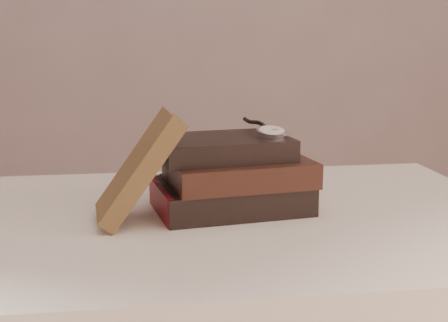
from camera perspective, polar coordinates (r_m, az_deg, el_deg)
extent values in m
cube|color=white|center=(0.93, -3.61, -6.17)|extent=(1.00, 0.60, 0.04)
cube|color=white|center=(0.95, -3.57, -9.62)|extent=(0.88, 0.49, 0.08)
cube|color=black|center=(0.95, 0.60, -3.20)|extent=(0.24, 0.18, 0.04)
cube|color=beige|center=(0.95, 0.76, -3.18)|extent=(0.23, 0.17, 0.03)
cube|color=gold|center=(0.95, -6.04, -3.32)|extent=(0.01, 0.01, 0.04)
cube|color=maroon|center=(0.92, -5.72, -3.67)|extent=(0.03, 0.14, 0.04)
cube|color=black|center=(0.94, 1.38, -0.96)|extent=(0.22, 0.17, 0.04)
cube|color=beige|center=(0.94, 1.54, -0.94)|extent=(0.22, 0.16, 0.03)
cube|color=gold|center=(0.93, -4.91, -1.07)|extent=(0.01, 0.01, 0.04)
cube|color=black|center=(0.94, -0.09, 1.22)|extent=(0.21, 0.16, 0.03)
cube|color=beige|center=(0.94, 0.07, 1.23)|extent=(0.20, 0.15, 0.03)
cube|color=gold|center=(0.94, -5.93, 1.13)|extent=(0.01, 0.01, 0.03)
cube|color=#44301A|center=(0.88, -7.66, -0.61)|extent=(0.13, 0.12, 0.16)
cylinder|color=silver|center=(0.94, 4.35, 2.55)|extent=(0.05, 0.05, 0.02)
cylinder|color=white|center=(0.93, 4.35, 2.80)|extent=(0.04, 0.04, 0.01)
torus|color=silver|center=(0.93, 4.35, 2.77)|extent=(0.05, 0.05, 0.01)
cylinder|color=silver|center=(0.96, 3.78, 2.79)|extent=(0.01, 0.01, 0.01)
cube|color=black|center=(0.94, 4.23, 2.90)|extent=(0.00, 0.01, 0.00)
cube|color=black|center=(0.94, 4.62, 2.86)|extent=(0.01, 0.00, 0.00)
sphere|color=black|center=(0.97, 3.69, 3.17)|extent=(0.01, 0.01, 0.01)
sphere|color=black|center=(0.98, 3.45, 3.34)|extent=(0.01, 0.01, 0.01)
sphere|color=black|center=(0.99, 3.22, 3.46)|extent=(0.01, 0.01, 0.01)
sphere|color=black|center=(1.00, 2.99, 3.52)|extent=(0.01, 0.01, 0.01)
sphere|color=black|center=(1.01, 2.76, 3.53)|extent=(0.01, 0.01, 0.01)
sphere|color=black|center=(1.02, 2.54, 3.54)|extent=(0.01, 0.01, 0.01)
sphere|color=black|center=(1.03, 2.33, 3.58)|extent=(0.01, 0.01, 0.01)
sphere|color=black|center=(1.04, 2.11, 3.67)|extent=(0.01, 0.01, 0.01)
sphere|color=black|center=(1.05, 1.91, 3.81)|extent=(0.01, 0.01, 0.01)
torus|color=silver|center=(0.98, -6.28, -0.21)|extent=(0.05, 0.02, 0.04)
torus|color=silver|center=(0.99, -3.57, -0.04)|extent=(0.05, 0.02, 0.04)
cylinder|color=silver|center=(0.98, -4.92, 0.03)|extent=(0.01, 0.00, 0.00)
cylinder|color=silver|center=(1.03, -7.89, -0.02)|extent=(0.02, 0.10, 0.02)
cylinder|color=silver|center=(1.04, -3.12, 0.26)|extent=(0.02, 0.10, 0.02)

